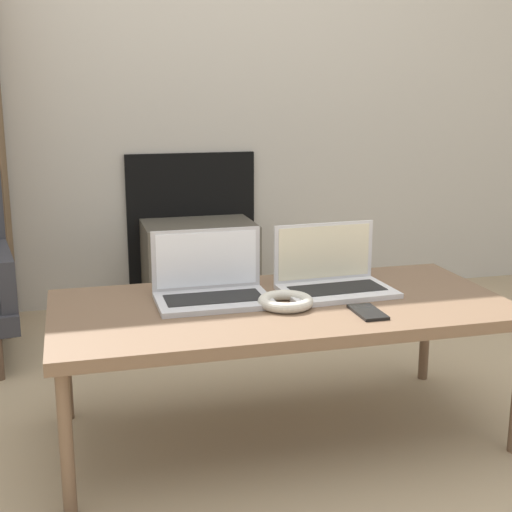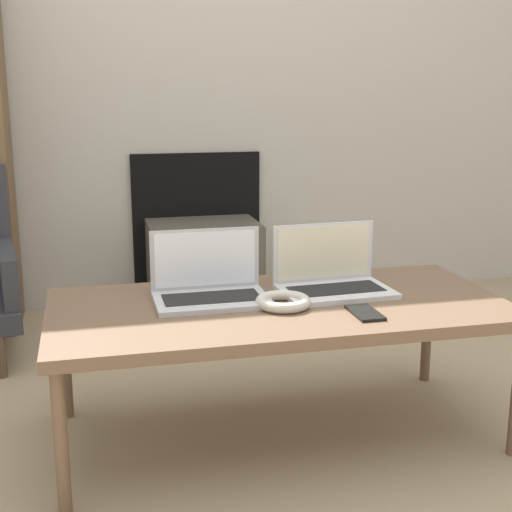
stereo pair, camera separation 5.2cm
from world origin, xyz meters
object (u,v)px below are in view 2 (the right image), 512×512
laptop_right (332,278)px  phone (365,313)px  laptop_left (209,285)px  headphones (284,302)px  tv (204,267)px

laptop_right → phone: laptop_right is taller
laptop_left → headphones: 0.24m
laptop_left → tv: (0.19, 1.23, -0.26)m
laptop_right → laptop_left: bearing=177.0°
laptop_left → phone: size_ratio=2.41×
laptop_right → headphones: laptop_right is taller
laptop_right → headphones: size_ratio=2.15×
phone → tv: size_ratio=0.27×
phone → tv: phone is taller
headphones → tv: (-0.01, 1.36, -0.23)m
phone → headphones: bearing=149.1°
laptop_right → phone: (0.01, -0.25, -0.04)m
tv → laptop_left: bearing=-98.6°
laptop_right → headphones: bearing=-149.5°
phone → laptop_right: bearing=92.9°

